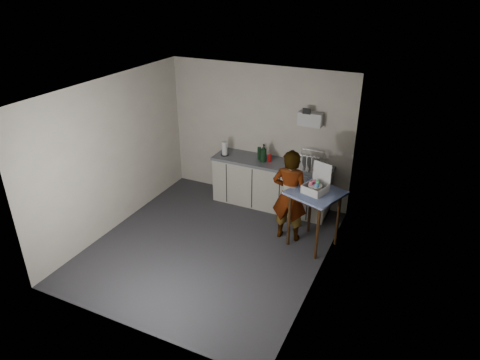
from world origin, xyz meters
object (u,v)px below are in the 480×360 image
at_px(kitchen_counter, 271,185).
at_px(soap_bottle, 263,153).
at_px(side_table, 315,199).
at_px(bakery_box, 316,186).
at_px(paper_towel, 225,149).
at_px(soda_can, 270,158).
at_px(dark_bottle, 259,153).
at_px(standing_man, 290,196).
at_px(dish_rack, 309,165).

relative_size(kitchen_counter, soap_bottle, 6.64).
bearing_deg(side_table, bakery_box, -130.01).
bearing_deg(bakery_box, paper_towel, 174.76).
bearing_deg(bakery_box, soap_bottle, 162.11).
height_order(soap_bottle, soda_can, soap_bottle).
height_order(soda_can, dark_bottle, dark_bottle).
relative_size(dark_bottle, paper_towel, 0.87).
distance_m(soap_bottle, soda_can, 0.15).
distance_m(standing_man, bakery_box, 0.51).
bearing_deg(side_table, soap_bottle, 164.67).
bearing_deg(soap_bottle, dish_rack, 2.85).
xyz_separation_m(kitchen_counter, standing_man, (0.67, -0.90, 0.37)).
distance_m(side_table, bakery_box, 0.23).
relative_size(standing_man, bakery_box, 3.50).
height_order(soap_bottle, paper_towel, soap_bottle).
relative_size(soda_can, dish_rack, 0.31).
height_order(soap_bottle, bakery_box, bakery_box).
distance_m(side_table, dish_rack, 1.02).
xyz_separation_m(soap_bottle, paper_towel, (-0.78, -0.03, -0.04)).
bearing_deg(dish_rack, kitchen_counter, 179.42).
relative_size(kitchen_counter, dish_rack, 5.03).
bearing_deg(soda_can, kitchen_counter, -0.36).
relative_size(standing_man, soap_bottle, 4.71).
distance_m(soda_can, paper_towel, 0.89).
bearing_deg(side_table, paper_towel, 177.18).
xyz_separation_m(soap_bottle, soda_can, (0.10, 0.05, -0.10)).
bearing_deg(standing_man, dark_bottle, -50.02).
height_order(standing_man, soda_can, standing_man).
bearing_deg(soap_bottle, paper_towel, -177.59).
bearing_deg(dark_bottle, dish_rack, -1.82).
relative_size(soap_bottle, paper_towel, 1.25).
xyz_separation_m(kitchen_counter, dark_bottle, (-0.27, 0.02, 0.60)).
bearing_deg(soap_bottle, soda_can, 25.80).
bearing_deg(dish_rack, soap_bottle, -177.15).
distance_m(soda_can, bakery_box, 1.48).
bearing_deg(dark_bottle, standing_man, -44.83).
bearing_deg(dish_rack, paper_towel, -177.36).
height_order(standing_man, bakery_box, standing_man).
bearing_deg(paper_towel, standing_man, -27.14).
xyz_separation_m(kitchen_counter, soda_can, (-0.05, 0.00, 0.55)).
height_order(kitchen_counter, dish_rack, dish_rack).
xyz_separation_m(standing_man, paper_towel, (-1.60, 0.82, 0.24)).
distance_m(standing_man, paper_towel, 1.81).
distance_m(standing_man, dish_rack, 0.92).
height_order(dish_rack, bakery_box, bakery_box).
bearing_deg(bakery_box, dark_bottle, 162.33).
height_order(standing_man, soap_bottle, standing_man).
bearing_deg(kitchen_counter, soda_can, 179.64).
distance_m(kitchen_counter, soda_can, 0.55).
xyz_separation_m(soap_bottle, dark_bottle, (-0.11, 0.07, -0.05)).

